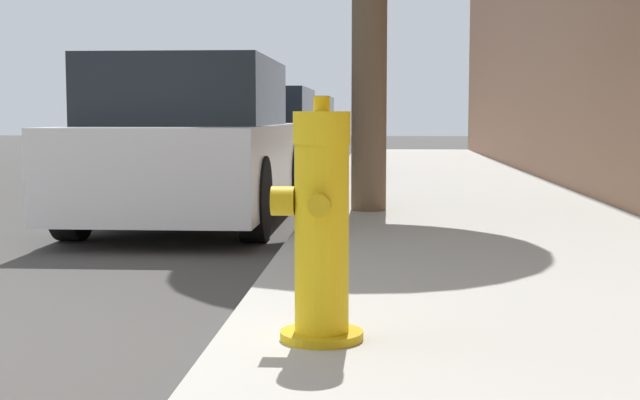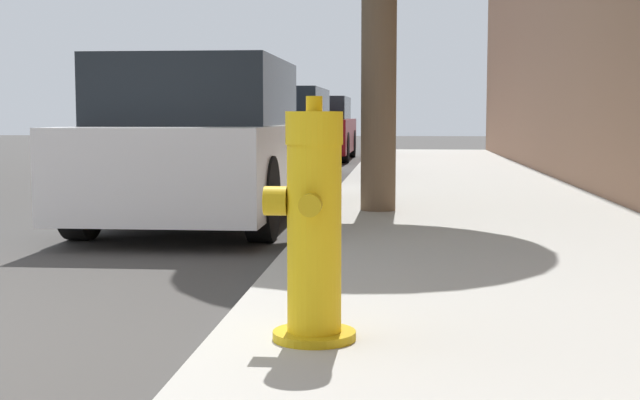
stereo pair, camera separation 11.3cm
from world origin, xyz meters
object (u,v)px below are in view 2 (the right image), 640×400
parked_car_near (203,145)px  parked_car_mid (272,137)px  fire_hydrant (313,229)px  parked_car_far (311,129)px

parked_car_near → parked_car_mid: (-0.12, 5.31, -0.05)m
fire_hydrant → parked_car_mid: size_ratio=0.22×
parked_car_mid → fire_hydrant: bearing=-80.8°
parked_car_far → parked_car_mid: bearing=-89.4°
parked_car_near → parked_car_mid: size_ratio=0.93×
parked_car_near → parked_car_far: (-0.19, 11.82, -0.04)m
fire_hydrant → parked_car_near: parked_car_near is taller
parked_car_far → parked_car_near: bearing=-89.1°
fire_hydrant → parked_car_near: size_ratio=0.24×
fire_hydrant → parked_car_mid: parked_car_mid is taller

